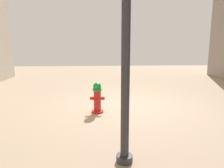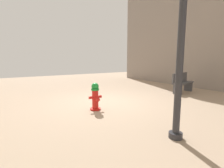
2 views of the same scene
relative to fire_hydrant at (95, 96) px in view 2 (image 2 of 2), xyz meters
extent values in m
plane|color=tan|center=(-0.87, -0.67, -0.44)|extent=(23.40, 23.40, 0.00)
cylinder|color=red|center=(0.00, -0.01, -0.42)|extent=(0.34, 0.34, 0.05)
cylinder|color=red|center=(0.00, -0.01, -0.10)|extent=(0.20, 0.20, 0.59)
cylinder|color=#198C33|center=(0.00, -0.01, 0.23)|extent=(0.25, 0.25, 0.06)
sphere|color=#198C33|center=(0.00, -0.01, 0.32)|extent=(0.23, 0.23, 0.23)
cylinder|color=red|center=(-0.15, 0.00, -0.02)|extent=(0.14, 0.10, 0.09)
cylinder|color=red|center=(0.15, -0.01, -0.02)|extent=(0.14, 0.10, 0.09)
cylinder|color=red|center=(0.01, 0.15, -0.06)|extent=(0.13, 0.15, 0.12)
cube|color=#4C4C51|center=(-5.51, -0.33, -0.22)|extent=(0.17, 0.41, 0.45)
cube|color=#4C4C51|center=(-4.34, -0.10, -0.22)|extent=(0.17, 0.41, 0.45)
cube|color=#4C4C51|center=(-4.92, -0.21, 0.04)|extent=(1.55, 0.71, 0.06)
cube|color=#4C4C51|center=(-4.89, -0.40, 0.29)|extent=(1.48, 0.34, 0.44)
cylinder|color=#2D2D33|center=(-0.49, 2.67, -0.38)|extent=(0.28, 0.28, 0.12)
cylinder|color=#2D2D33|center=(-0.49, 2.67, 1.73)|extent=(0.14, 0.14, 4.11)
camera|label=1|loc=(-0.10, 6.02, 1.56)|focal=34.86mm
camera|label=2|loc=(2.41, 4.73, 1.19)|focal=27.05mm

